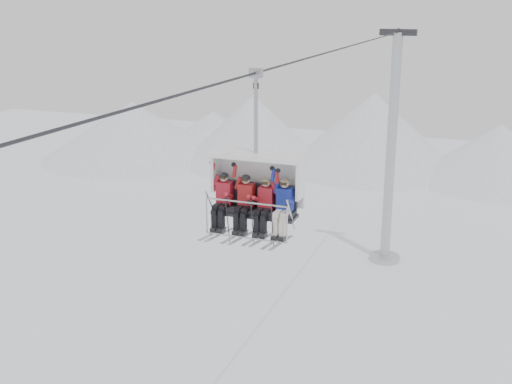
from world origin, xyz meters
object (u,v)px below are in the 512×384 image
(skier_far_left, at_px, (223,199))
(skier_center_left, at_px, (245,201))
(chairlift_carrier, at_px, (258,181))
(lift_tower_right, at_px, (390,167))
(skier_center_right, at_px, (265,204))
(skier_far_right, at_px, (283,206))

(skier_far_left, xyz_separation_m, skier_center_left, (0.59, 0.00, 0.00))
(chairlift_carrier, bearing_deg, skier_center_left, -126.35)
(lift_tower_right, height_order, skier_far_left, lift_tower_right)
(lift_tower_right, relative_size, skier_center_left, 7.99)
(chairlift_carrier, xyz_separation_m, skier_center_right, (0.30, -0.31, -0.48))
(skier_far_right, bearing_deg, skier_center_left, 180.00)
(chairlift_carrier, bearing_deg, skier_center_right, -46.13)
(chairlift_carrier, bearing_deg, lift_tower_right, 90.00)
(chairlift_carrier, xyz_separation_m, skier_far_right, (0.78, -0.30, -0.46))
(chairlift_carrier, distance_m, skier_far_left, 0.98)
(chairlift_carrier, relative_size, skier_far_left, 2.36)
(skier_center_left, relative_size, skier_center_right, 1.00)
(lift_tower_right, bearing_deg, chairlift_carrier, -90.00)
(skier_center_left, bearing_deg, skier_far_left, 180.00)
(skier_center_right, height_order, skier_far_right, skier_far_right)
(skier_center_left, height_order, skier_center_right, skier_center_left)
(skier_far_left, distance_m, skier_center_right, 1.11)
(lift_tower_right, bearing_deg, skier_center_right, -89.23)
(skier_center_left, bearing_deg, skier_center_right, -0.57)
(skier_far_left, bearing_deg, skier_center_left, 0.00)
(skier_far_left, bearing_deg, skier_far_right, 0.00)
(skier_center_left, xyz_separation_m, skier_far_right, (1.00, 0.00, 0.00))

